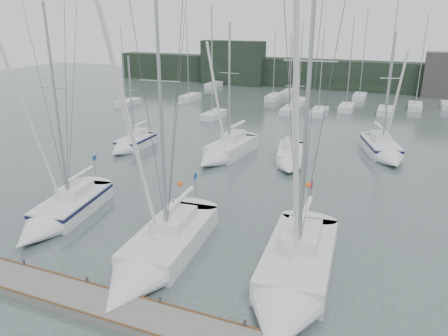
% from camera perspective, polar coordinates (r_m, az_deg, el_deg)
% --- Properties ---
extents(ground, '(160.00, 160.00, 0.00)m').
position_cam_1_polar(ground, '(24.43, -7.47, -11.47)').
color(ground, '#445351').
rests_on(ground, ground).
extents(dock, '(24.00, 2.00, 0.40)m').
position_cam_1_polar(dock, '(20.90, -14.64, -17.23)').
color(dock, slate).
rests_on(dock, ground).
extents(far_treeline, '(90.00, 4.00, 5.00)m').
position_cam_1_polar(far_treeline, '(81.32, 15.19, 11.64)').
color(far_treeline, black).
rests_on(far_treeline, ground).
extents(far_building_left, '(12.00, 3.00, 8.00)m').
position_cam_1_polar(far_building_left, '(84.30, 1.15, 13.57)').
color(far_building_left, black).
rests_on(far_building_left, ground).
extents(mast_forest, '(55.44, 28.02, 14.88)m').
position_cam_1_polar(mast_forest, '(64.28, 16.14, 7.83)').
color(mast_forest, silver).
rests_on(mast_forest, ground).
extents(sailboat_near_left, '(4.07, 9.34, 14.09)m').
position_cam_1_polar(sailboat_near_left, '(29.54, -20.85, -5.75)').
color(sailboat_near_left, silver).
rests_on(sailboat_near_left, ground).
extents(sailboat_near_center, '(3.99, 10.98, 16.04)m').
position_cam_1_polar(sailboat_near_center, '(23.29, -9.30, -11.66)').
color(sailboat_near_center, silver).
rests_on(sailboat_near_center, ground).
extents(sailboat_near_right, '(4.13, 11.20, 17.94)m').
position_cam_1_polar(sailboat_near_right, '(21.26, 8.80, -14.68)').
color(sailboat_near_right, silver).
rests_on(sailboat_near_right, ground).
extents(sailboat_mid_a, '(2.37, 6.32, 9.63)m').
position_cam_1_polar(sailboat_mid_a, '(43.50, -12.19, 2.99)').
color(sailboat_mid_a, silver).
rests_on(sailboat_mid_a, ground).
extents(sailboat_mid_b, '(3.48, 8.92, 12.70)m').
position_cam_1_polar(sailboat_mid_b, '(39.83, -0.14, 2.04)').
color(sailboat_mid_b, silver).
rests_on(sailboat_mid_b, ground).
extents(sailboat_mid_c, '(3.74, 7.28, 11.25)m').
position_cam_1_polar(sailboat_mid_c, '(38.53, 8.68, 1.14)').
color(sailboat_mid_c, silver).
rests_on(sailboat_mid_c, ground).
extents(sailboat_mid_d, '(5.10, 8.48, 11.93)m').
position_cam_1_polar(sailboat_mid_d, '(42.80, 20.25, 2.02)').
color(sailboat_mid_d, silver).
rests_on(sailboat_mid_d, ground).
extents(buoy_a, '(0.49, 0.49, 0.49)m').
position_cam_1_polar(buoy_a, '(34.18, -5.78, -2.12)').
color(buoy_a, '#F95516').
rests_on(buoy_a, ground).
extents(buoy_b, '(0.51, 0.51, 0.51)m').
position_cam_1_polar(buoy_b, '(34.38, 11.00, -2.26)').
color(buoy_b, '#F95516').
rests_on(buoy_b, ground).
extents(seagull, '(0.95, 0.47, 0.19)m').
position_cam_1_polar(seagull, '(24.37, -5.80, 8.39)').
color(seagull, silver).
rests_on(seagull, ground).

